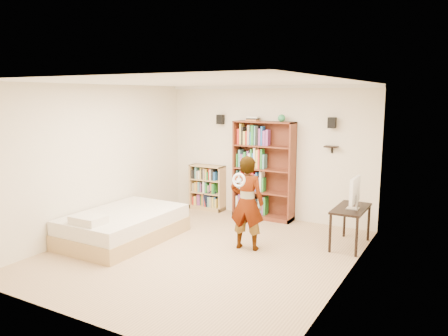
# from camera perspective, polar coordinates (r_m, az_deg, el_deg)

# --- Properties ---
(ground) EXTENTS (4.50, 5.00, 0.01)m
(ground) POSITION_cam_1_polar(r_m,az_deg,el_deg) (7.18, -2.81, -10.96)
(ground) COLOR tan
(ground) RESTS_ON ground
(room_shell) EXTENTS (4.52, 5.02, 2.71)m
(room_shell) POSITION_cam_1_polar(r_m,az_deg,el_deg) (6.77, -2.93, 3.17)
(room_shell) COLOR silver
(room_shell) RESTS_ON ground
(crown_molding) EXTENTS (4.50, 5.00, 0.06)m
(crown_molding) POSITION_cam_1_polar(r_m,az_deg,el_deg) (6.73, -2.99, 10.88)
(crown_molding) COLOR white
(crown_molding) RESTS_ON room_shell
(speaker_left) EXTENTS (0.14, 0.12, 0.20)m
(speaker_left) POSITION_cam_1_polar(r_m,az_deg,el_deg) (9.34, -0.48, 6.38)
(speaker_left) COLOR black
(speaker_left) RESTS_ON room_shell
(speaker_right) EXTENTS (0.14, 0.12, 0.20)m
(speaker_right) POSITION_cam_1_polar(r_m,az_deg,el_deg) (8.40, 13.92, 5.76)
(speaker_right) COLOR black
(speaker_right) RESTS_ON room_shell
(wall_shelf) EXTENTS (0.25, 0.16, 0.02)m
(wall_shelf) POSITION_cam_1_polar(r_m,az_deg,el_deg) (8.45, 13.82, 2.72)
(wall_shelf) COLOR black
(wall_shelf) RESTS_ON room_shell
(tall_bookshelf) EXTENTS (1.26, 0.37, 1.99)m
(tall_bookshelf) POSITION_cam_1_polar(r_m,az_deg,el_deg) (8.89, 5.20, -0.33)
(tall_bookshelf) COLOR brown
(tall_bookshelf) RESTS_ON ground
(low_bookshelf) EXTENTS (0.79, 0.30, 0.99)m
(low_bookshelf) POSITION_cam_1_polar(r_m,az_deg,el_deg) (9.65, -2.20, -2.55)
(low_bookshelf) COLOR tan
(low_bookshelf) RESTS_ON ground
(computer_desk) EXTENTS (0.49, 0.98, 0.67)m
(computer_desk) POSITION_cam_1_polar(r_m,az_deg,el_deg) (7.65, 16.15, -7.39)
(computer_desk) COLOR black
(computer_desk) RESTS_ON ground
(imac) EXTENTS (0.19, 0.54, 0.53)m
(imac) POSITION_cam_1_polar(r_m,az_deg,el_deg) (7.41, 16.55, -3.17)
(imac) COLOR white
(imac) RESTS_ON computer_desk
(daybed) EXTENTS (1.37, 2.11, 0.62)m
(daybed) POSITION_cam_1_polar(r_m,az_deg,el_deg) (7.87, -12.99, -6.94)
(daybed) COLOR white
(daybed) RESTS_ON ground
(person) EXTENTS (0.62, 0.46, 1.55)m
(person) POSITION_cam_1_polar(r_m,az_deg,el_deg) (7.13, 3.02, -4.57)
(person) COLOR black
(person) RESTS_ON ground
(wii_wheel) EXTENTS (0.23, 0.09, 0.23)m
(wii_wheel) POSITION_cam_1_polar(r_m,az_deg,el_deg) (6.78, 1.95, -1.60)
(wii_wheel) COLOR white
(wii_wheel) RESTS_ON person
(navy_bag) EXTENTS (0.37, 0.31, 0.43)m
(navy_bag) POSITION_cam_1_polar(r_m,az_deg,el_deg) (9.65, -1.61, -4.25)
(navy_bag) COLOR black
(navy_bag) RESTS_ON ground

